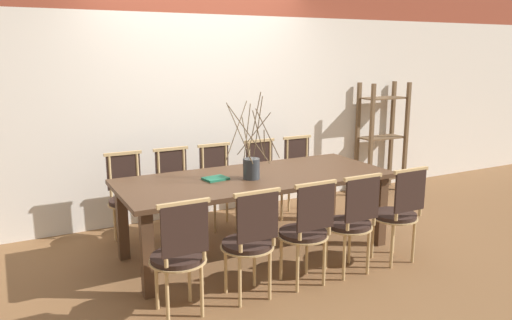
% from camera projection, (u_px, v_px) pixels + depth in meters
% --- Properties ---
extents(ground_plane, '(16.00, 16.00, 0.00)m').
position_uv_depth(ground_plane, '(256.00, 251.00, 4.68)').
color(ground_plane, brown).
extents(wall_rear, '(12.00, 0.06, 3.20)m').
position_uv_depth(wall_rear, '(200.00, 73.00, 5.49)').
color(wall_rear, silver).
rests_on(wall_rear, ground_plane).
extents(dining_table, '(2.48, 1.02, 0.73)m').
position_uv_depth(dining_table, '(256.00, 185.00, 4.55)').
color(dining_table, '#4C3321').
rests_on(dining_table, ground_plane).
extents(chair_near_leftend, '(0.41, 0.41, 0.88)m').
position_uv_depth(chair_near_leftend, '(180.00, 253.00, 3.43)').
color(chair_near_leftend, black).
rests_on(chair_near_leftend, ground_plane).
extents(chair_near_left, '(0.41, 0.41, 0.88)m').
position_uv_depth(chair_near_left, '(250.00, 239.00, 3.68)').
color(chair_near_left, black).
rests_on(chair_near_left, ground_plane).
extents(chair_near_center, '(0.41, 0.41, 0.88)m').
position_uv_depth(chair_near_center, '(306.00, 228.00, 3.90)').
color(chair_near_center, black).
rests_on(chair_near_center, ground_plane).
extents(chair_near_right, '(0.41, 0.41, 0.88)m').
position_uv_depth(chair_near_right, '(352.00, 220.00, 4.11)').
color(chair_near_right, black).
rests_on(chair_near_right, ground_plane).
extents(chair_near_rightend, '(0.41, 0.41, 0.88)m').
position_uv_depth(chair_near_rightend, '(398.00, 211.00, 4.34)').
color(chair_near_rightend, black).
rests_on(chair_near_rightend, ground_plane).
extents(chair_far_leftend, '(0.41, 0.41, 0.88)m').
position_uv_depth(chair_far_leftend, '(128.00, 195.00, 4.83)').
color(chair_far_leftend, black).
rests_on(chair_far_leftend, ground_plane).
extents(chair_far_left, '(0.41, 0.41, 0.88)m').
position_uv_depth(chair_far_left, '(176.00, 188.00, 5.04)').
color(chair_far_left, black).
rests_on(chair_far_left, ground_plane).
extents(chair_far_center, '(0.41, 0.41, 0.88)m').
position_uv_depth(chair_far_center, '(219.00, 183.00, 5.26)').
color(chair_far_center, black).
rests_on(chair_far_center, ground_plane).
extents(chair_far_right, '(0.41, 0.41, 0.88)m').
position_uv_depth(chair_far_right, '(264.00, 177.00, 5.51)').
color(chair_far_right, black).
rests_on(chair_far_right, ground_plane).
extents(chair_far_rightend, '(0.41, 0.41, 0.88)m').
position_uv_depth(chair_far_rightend, '(302.00, 172.00, 5.73)').
color(chair_far_rightend, black).
rests_on(chair_far_rightend, ground_plane).
extents(vase_centerpiece, '(0.49, 0.47, 0.77)m').
position_uv_depth(vase_centerpiece, '(251.00, 166.00, 4.41)').
color(vase_centerpiece, '#33383D').
rests_on(vase_centerpiece, dining_table).
extents(book_stack, '(0.22, 0.19, 0.02)m').
position_uv_depth(book_stack, '(216.00, 179.00, 4.40)').
color(book_stack, '#1E6B4C').
rests_on(book_stack, dining_table).
extents(shelving_rack, '(0.64, 0.32, 1.44)m').
position_uv_depth(shelving_rack, '(382.00, 138.00, 6.59)').
color(shelving_rack, brown).
rests_on(shelving_rack, ground_plane).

